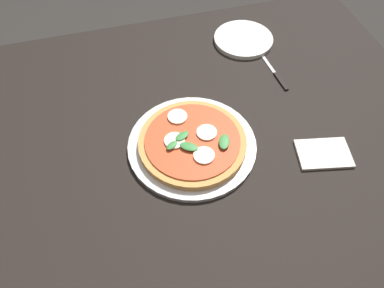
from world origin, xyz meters
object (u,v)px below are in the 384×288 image
object	(u,v)px
plate_white	(243,39)
napkin	(324,154)
dining_table	(169,181)
knife	(276,75)
pizza	(192,142)
serving_tray	(192,145)

from	to	relation	value
plate_white	napkin	bearing A→B (deg)	-85.91
dining_table	knife	size ratio (longest dim) A/B	8.53
pizza	plate_white	size ratio (longest dim) A/B	1.43
plate_white	knife	distance (m)	0.18
dining_table	pizza	world-z (taller)	pizza
dining_table	knife	bearing A→B (deg)	29.97
pizza	serving_tray	bearing A→B (deg)	89.45
dining_table	plate_white	world-z (taller)	plate_white
serving_tray	knife	distance (m)	0.36
serving_tray	pizza	size ratio (longest dim) A/B	1.20
serving_tray	knife	xyz separation A→B (m)	(0.31, 0.18, -0.00)
serving_tray	pizza	xyz separation A→B (m)	(-0.00, -0.00, 0.02)
pizza	plate_white	distance (m)	0.46
dining_table	serving_tray	distance (m)	0.11
dining_table	napkin	xyz separation A→B (m)	(0.38, -0.08, 0.08)
pizza	plate_white	world-z (taller)	pizza
plate_white	napkin	world-z (taller)	plate_white
dining_table	pizza	size ratio (longest dim) A/B	5.67
napkin	knife	xyz separation A→B (m)	(0.00, 0.30, -0.00)
plate_white	napkin	distance (m)	0.48
napkin	knife	bearing A→B (deg)	89.40
pizza	plate_white	bearing A→B (deg)	53.32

